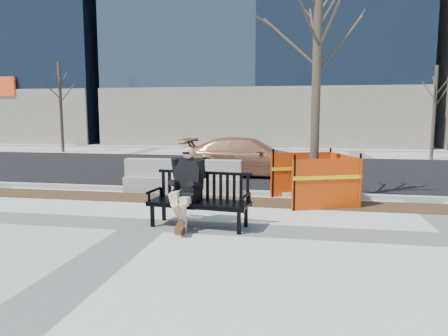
% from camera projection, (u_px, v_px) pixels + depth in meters
% --- Properties ---
extents(ground, '(120.00, 120.00, 0.00)m').
position_uv_depth(ground, '(149.00, 225.00, 8.70)').
color(ground, beige).
rests_on(ground, ground).
extents(mulch_strip, '(40.00, 1.20, 0.02)m').
position_uv_depth(mulch_strip, '(183.00, 199.00, 11.23)').
color(mulch_strip, '#47301C').
rests_on(mulch_strip, ground).
extents(asphalt_street, '(60.00, 10.40, 0.01)m').
position_uv_depth(asphalt_street, '(225.00, 169.00, 17.28)').
color(asphalt_street, black).
rests_on(asphalt_street, ground).
extents(curb, '(60.00, 0.25, 0.12)m').
position_uv_depth(curb, '(192.00, 191.00, 12.15)').
color(curb, '#9E9B93').
rests_on(curb, ground).
extents(bench, '(2.16, 0.99, 1.11)m').
position_uv_depth(bench, '(199.00, 227.00, 8.55)').
color(bench, black).
rests_on(bench, ground).
extents(seated_man, '(0.83, 1.23, 1.62)m').
position_uv_depth(seated_man, '(187.00, 225.00, 8.69)').
color(seated_man, black).
rests_on(seated_man, ground).
extents(tree_fence, '(3.44, 3.44, 6.64)m').
position_uv_depth(tree_fence, '(313.00, 202.00, 10.89)').
color(tree_fence, '#FF4509').
rests_on(tree_fence, ground).
extents(sedan, '(4.84, 2.05, 1.39)m').
position_uv_depth(sedan, '(248.00, 176.00, 15.51)').
color(sedan, '#A46543').
rests_on(sedan, ground).
extents(jersey_barrier_left, '(3.41, 0.77, 0.97)m').
position_uv_depth(jersey_barrier_left, '(183.00, 192.00, 12.24)').
color(jersey_barrier_left, '#98958E').
rests_on(jersey_barrier_left, ground).
extents(far_tree_left, '(2.71, 2.71, 5.60)m').
position_uv_depth(far_tree_left, '(63.00, 152.00, 24.84)').
color(far_tree_left, '#4A3C2F').
rests_on(far_tree_left, ground).
extents(far_tree_right, '(1.94, 1.94, 4.94)m').
position_uv_depth(far_tree_right, '(431.00, 159.00, 20.91)').
color(far_tree_right, '#4C4130').
rests_on(far_tree_right, ground).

